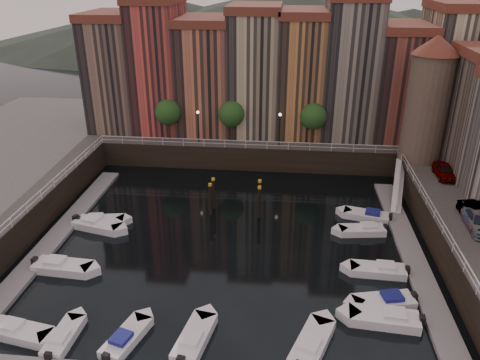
# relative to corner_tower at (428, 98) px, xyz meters

# --- Properties ---
(ground) EXTENTS (200.00, 200.00, 0.00)m
(ground) POSITION_rel_corner_tower_xyz_m (-20.00, -14.50, -10.19)
(ground) COLOR black
(ground) RESTS_ON ground
(quay_far) EXTENTS (80.00, 20.00, 3.00)m
(quay_far) POSITION_rel_corner_tower_xyz_m (-20.00, 11.50, -8.69)
(quay_far) COLOR black
(quay_far) RESTS_ON ground
(dock_left) EXTENTS (2.00, 28.00, 0.35)m
(dock_left) POSITION_rel_corner_tower_xyz_m (-36.20, -15.50, -10.02)
(dock_left) COLOR gray
(dock_left) RESTS_ON ground
(dock_right) EXTENTS (2.00, 28.00, 0.35)m
(dock_right) POSITION_rel_corner_tower_xyz_m (-3.80, -15.50, -10.02)
(dock_right) COLOR gray
(dock_right) RESTS_ON ground
(mountains) EXTENTS (145.00, 100.00, 18.00)m
(mountains) POSITION_rel_corner_tower_xyz_m (-18.28, 95.50, -2.28)
(mountains) COLOR #2D382D
(mountains) RESTS_ON ground
(far_terrace) EXTENTS (48.70, 10.30, 17.50)m
(far_terrace) POSITION_rel_corner_tower_xyz_m (-16.69, 9.00, 0.76)
(far_terrace) COLOR #7F6350
(far_terrace) RESTS_ON quay_far
(corner_tower) EXTENTS (5.20, 5.20, 13.80)m
(corner_tower) POSITION_rel_corner_tower_xyz_m (0.00, 0.00, 0.00)
(corner_tower) COLOR #6B5B4C
(corner_tower) RESTS_ON quay_right
(promenade_trees) EXTENTS (21.20, 3.20, 5.20)m
(promenade_trees) POSITION_rel_corner_tower_xyz_m (-21.33, 3.70, -3.61)
(promenade_trees) COLOR black
(promenade_trees) RESTS_ON quay_far
(street_lamps) EXTENTS (10.36, 0.36, 4.18)m
(street_lamps) POSITION_rel_corner_tower_xyz_m (-21.00, 2.70, -4.30)
(street_lamps) COLOR black
(street_lamps) RESTS_ON quay_far
(railings) EXTENTS (36.08, 34.04, 0.52)m
(railings) POSITION_rel_corner_tower_xyz_m (-20.00, -9.62, -6.41)
(railings) COLOR white
(railings) RESTS_ON ground
(gangway) EXTENTS (2.78, 8.32, 3.73)m
(gangway) POSITION_rel_corner_tower_xyz_m (-2.90, -4.50, -8.28)
(gangway) COLOR white
(gangway) RESTS_ON ground
(mooring_pilings) EXTENTS (5.31, 1.89, 3.78)m
(mooring_pilings) POSITION_rel_corner_tower_xyz_m (-20.05, -9.34, -8.54)
(mooring_pilings) COLOR black
(mooring_pilings) RESTS_ON ground
(boat_left_0) EXTENTS (4.85, 2.46, 1.09)m
(boat_left_0) POSITION_rel_corner_tower_xyz_m (-32.92, -28.48, -9.83)
(boat_left_0) COLOR white
(boat_left_0) RESTS_ON ground
(boat_left_1) EXTENTS (5.22, 2.18, 1.18)m
(boat_left_1) POSITION_rel_corner_tower_xyz_m (-33.36, -20.91, -9.79)
(boat_left_1) COLOR white
(boat_left_1) RESTS_ON ground
(boat_left_2) EXTENTS (5.27, 2.97, 1.18)m
(boat_left_2) POSITION_rel_corner_tower_xyz_m (-33.09, -13.94, -9.80)
(boat_left_2) COLOR white
(boat_left_2) RESTS_ON ground
(boat_left_3) EXTENTS (4.67, 2.39, 1.05)m
(boat_left_3) POSITION_rel_corner_tower_xyz_m (-33.03, -13.03, -9.84)
(boat_left_3) COLOR white
(boat_left_3) RESTS_ON ground
(boat_right_0) EXTENTS (5.28, 2.29, 1.19)m
(boat_right_0) POSITION_rel_corner_tower_xyz_m (-7.63, -24.63, -9.79)
(boat_right_0) COLOR white
(boat_right_0) RESTS_ON ground
(boat_right_1) EXTENTS (4.98, 2.75, 1.11)m
(boat_right_1) POSITION_rel_corner_tower_xyz_m (-7.34, -22.71, -9.82)
(boat_right_1) COLOR white
(boat_right_1) RESTS_ON ground
(boat_right_2) EXTENTS (4.79, 1.92, 1.09)m
(boat_right_2) POSITION_rel_corner_tower_xyz_m (-7.10, -18.66, -9.83)
(boat_right_2) COLOR white
(boat_right_2) RESTS_ON ground
(boat_right_3) EXTENTS (4.64, 2.22, 1.04)m
(boat_right_3) POSITION_rel_corner_tower_xyz_m (-7.53, -12.23, -9.84)
(boat_right_3) COLOR white
(boat_right_3) RESTS_ON ground
(boat_right_4) EXTENTS (4.84, 2.75, 1.08)m
(boat_right_4) POSITION_rel_corner_tower_xyz_m (-6.71, -9.29, -9.83)
(boat_right_4) COLOR white
(boat_right_4) RESTS_ON ground
(boat_near_0) EXTENTS (1.67, 4.19, 0.96)m
(boat_near_0) POSITION_rel_corner_tower_xyz_m (-29.67, -28.61, -9.87)
(boat_near_0) COLOR white
(boat_near_0) RESTS_ON ground
(boat_near_1) EXTENTS (2.79, 4.58, 1.03)m
(boat_near_1) POSITION_rel_corner_tower_xyz_m (-25.42, -28.31, -9.85)
(boat_near_1) COLOR white
(boat_near_1) RESTS_ON ground
(boat_near_2) EXTENTS (2.56, 5.00, 1.12)m
(boat_near_2) POSITION_rel_corner_tower_xyz_m (-20.81, -27.91, -9.82)
(boat_near_2) COLOR white
(boat_near_2) RESTS_ON ground
(boat_near_3) EXTENTS (3.42, 5.17, 1.17)m
(boat_near_3) POSITION_rel_corner_tower_xyz_m (-12.96, -27.65, -9.80)
(boat_near_3) COLOR white
(boat_near_3) RESTS_ON ground
(car_a) EXTENTS (1.69, 4.17, 1.42)m
(car_a) POSITION_rel_corner_tower_xyz_m (1.36, -5.09, -6.48)
(car_a) COLOR gray
(car_a) RESTS_ON quay_right
(car_b) EXTENTS (2.60, 4.83, 1.51)m
(car_b) POSITION_rel_corner_tower_xyz_m (1.55, -14.62, -6.44)
(car_b) COLOR gray
(car_b) RESTS_ON quay_right
(car_c) EXTENTS (2.12, 4.90, 1.41)m
(car_c) POSITION_rel_corner_tower_xyz_m (1.17, -15.71, -6.49)
(car_c) COLOR gray
(car_c) RESTS_ON quay_right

